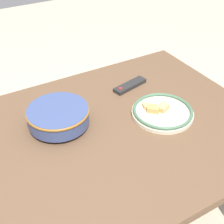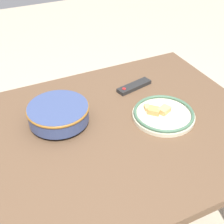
# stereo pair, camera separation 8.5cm
# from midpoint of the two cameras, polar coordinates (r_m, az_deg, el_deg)

# --- Properties ---
(dining_table) EXTENTS (1.46, 1.01, 0.72)m
(dining_table) POSITION_cam_midpoint_polar(r_m,az_deg,el_deg) (1.38, -0.78, -6.20)
(dining_table) COLOR brown
(dining_table) RESTS_ON ground_plane
(noodle_bowl) EXTENTS (0.27, 0.27, 0.09)m
(noodle_bowl) POSITION_cam_midpoint_polar(r_m,az_deg,el_deg) (1.37, -8.02, -0.28)
(noodle_bowl) COLOR #384775
(noodle_bowl) RESTS_ON dining_table
(food_plate) EXTENTS (0.28, 0.28, 0.04)m
(food_plate) POSITION_cam_midpoint_polar(r_m,az_deg,el_deg) (1.43, 11.05, -0.43)
(food_plate) COLOR beige
(food_plate) RESTS_ON dining_table
(tv_remote) EXTENTS (0.20, 0.09, 0.02)m
(tv_remote) POSITION_cam_midpoint_polar(r_m,az_deg,el_deg) (1.62, 5.58, 4.69)
(tv_remote) COLOR black
(tv_remote) RESTS_ON dining_table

